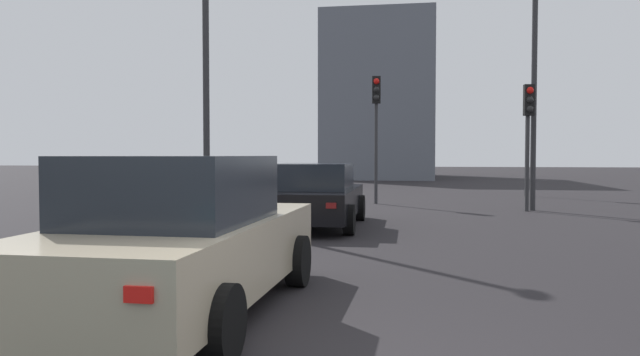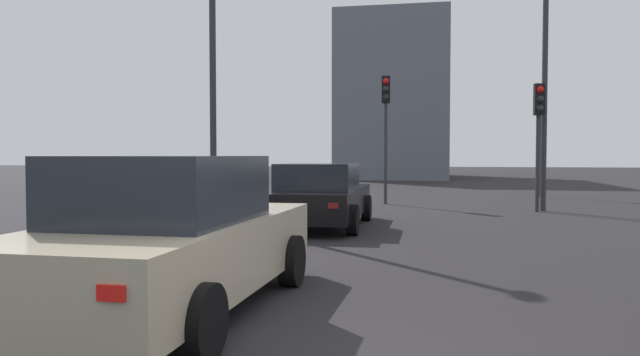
# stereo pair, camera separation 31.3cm
# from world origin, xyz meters

# --- Properties ---
(car_black_right_lead) EXTENTS (4.56, 2.13, 1.46)m
(car_black_right_lead) POSITION_xyz_m (9.06, 1.76, 0.71)
(car_black_right_lead) COLOR black
(car_black_right_lead) RESTS_ON ground_plane
(car_beige_right_second) EXTENTS (4.61, 2.08, 1.64)m
(car_beige_right_second) POSITION_xyz_m (1.45, 1.84, 0.78)
(car_beige_right_second) COLOR tan
(car_beige_right_second) RESTS_ON ground_plane
(traffic_light_near_left) EXTENTS (0.33, 0.30, 4.31)m
(traffic_light_near_left) POSITION_xyz_m (20.31, -4.91, 3.09)
(traffic_light_near_left) COLOR #2D2D30
(traffic_light_near_left) RESTS_ON ground_plane
(traffic_light_near_right) EXTENTS (0.32, 0.30, 4.28)m
(traffic_light_near_right) POSITION_xyz_m (15.67, 0.78, 3.07)
(traffic_light_near_right) COLOR #2D2D30
(traffic_light_near_right) RESTS_ON ground_plane
(traffic_light_far_left) EXTENTS (0.32, 0.30, 3.69)m
(traffic_light_far_left) POSITION_xyz_m (13.66, -3.77, 2.67)
(traffic_light_far_left) COLOR #2D2D30
(traffic_light_far_left) RESTS_ON ground_plane
(street_lamp_kerbside) EXTENTS (0.56, 0.36, 8.58)m
(street_lamp_kerbside) POSITION_xyz_m (9.78, 4.60, 4.96)
(street_lamp_kerbside) COLOR #2D2D30
(street_lamp_kerbside) RESTS_ON ground_plane
(street_lamp_far) EXTENTS (0.56, 0.36, 8.06)m
(street_lamp_far) POSITION_xyz_m (14.04, -3.98, 4.70)
(street_lamp_far) COLOR #2D2D30
(street_lamp_far) RESTS_ON ground_plane
(building_facade_left) EXTENTS (11.96, 7.52, 11.20)m
(building_facade_left) POSITION_xyz_m (39.87, 2.00, 5.60)
(building_facade_left) COLOR slate
(building_facade_left) RESTS_ON ground_plane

